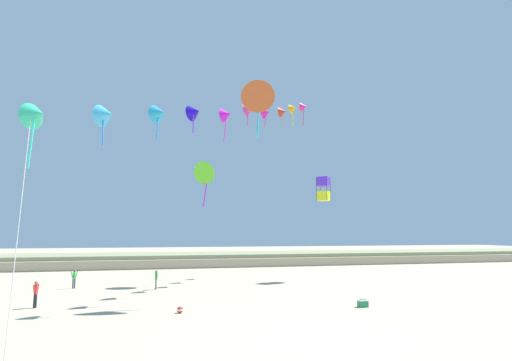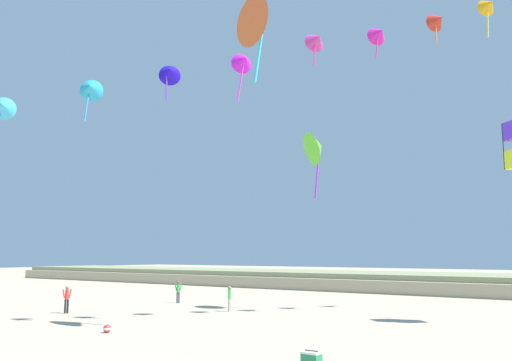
{
  "view_description": "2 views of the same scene",
  "coord_description": "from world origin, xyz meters",
  "px_view_note": "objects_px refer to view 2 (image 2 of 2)",
  "views": [
    {
      "loc": [
        -7.12,
        -16.07,
        4.38
      ],
      "look_at": [
        -0.25,
        11.11,
        8.14
      ],
      "focal_mm": 28.0,
      "sensor_mm": 36.0,
      "label": 1
    },
    {
      "loc": [
        14.07,
        -8.59,
        3.42
      ],
      "look_at": [
        -2.38,
        13.95,
        7.23
      ],
      "focal_mm": 38.0,
      "sensor_mm": 36.0,
      "label": 2
    }
  ],
  "objects_px": {
    "beach_cooler": "(312,359)",
    "beach_ball": "(107,329)",
    "large_kite_high_solo": "(259,23)",
    "person_near_right": "(178,290)",
    "person_mid_center": "(67,297)",
    "person_near_left": "(229,297)",
    "large_kite_mid_trail": "(317,148)"
  },
  "relations": [
    {
      "from": "person_near_right",
      "to": "beach_ball",
      "type": "height_order",
      "value": "person_near_right"
    },
    {
      "from": "person_mid_center",
      "to": "large_kite_high_solo",
      "type": "xyz_separation_m",
      "value": [
        13.79,
        0.1,
        13.29
      ]
    },
    {
      "from": "person_near_right",
      "to": "large_kite_high_solo",
      "type": "bearing_deg",
      "value": -32.92
    },
    {
      "from": "large_kite_high_solo",
      "to": "person_mid_center",
      "type": "bearing_deg",
      "value": -179.58
    },
    {
      "from": "person_near_left",
      "to": "beach_cooler",
      "type": "height_order",
      "value": "person_near_left"
    },
    {
      "from": "person_near_right",
      "to": "person_mid_center",
      "type": "height_order",
      "value": "person_mid_center"
    },
    {
      "from": "large_kite_high_solo",
      "to": "beach_cooler",
      "type": "bearing_deg",
      "value": -40.8
    },
    {
      "from": "person_mid_center",
      "to": "large_kite_high_solo",
      "type": "height_order",
      "value": "large_kite_high_solo"
    },
    {
      "from": "large_kite_high_solo",
      "to": "beach_ball",
      "type": "bearing_deg",
      "value": -145.38
    },
    {
      "from": "large_kite_high_solo",
      "to": "beach_cooler",
      "type": "height_order",
      "value": "large_kite_high_solo"
    },
    {
      "from": "person_near_left",
      "to": "beach_ball",
      "type": "bearing_deg",
      "value": -82.82
    },
    {
      "from": "beach_ball",
      "to": "beach_cooler",
      "type": "bearing_deg",
      "value": -4.34
    },
    {
      "from": "beach_cooler",
      "to": "person_near_right",
      "type": "bearing_deg",
      "value": 144.64
    },
    {
      "from": "beach_cooler",
      "to": "person_mid_center",
      "type": "bearing_deg",
      "value": 166.74
    },
    {
      "from": "large_kite_high_solo",
      "to": "beach_cooler",
      "type": "xyz_separation_m",
      "value": [
        5.34,
        -4.61,
        -13.99
      ]
    },
    {
      "from": "beach_cooler",
      "to": "large_kite_mid_trail",
      "type": "bearing_deg",
      "value": 118.71
    },
    {
      "from": "person_mid_center",
      "to": "large_kite_mid_trail",
      "type": "relative_size",
      "value": 0.36
    },
    {
      "from": "person_near_right",
      "to": "large_kite_high_solo",
      "type": "height_order",
      "value": "large_kite_high_solo"
    },
    {
      "from": "person_near_left",
      "to": "large_kite_mid_trail",
      "type": "distance_m",
      "value": 10.71
    },
    {
      "from": "person_near_left",
      "to": "person_mid_center",
      "type": "relative_size",
      "value": 0.96
    },
    {
      "from": "person_near_left",
      "to": "person_near_right",
      "type": "height_order",
      "value": "person_near_right"
    },
    {
      "from": "person_near_right",
      "to": "person_mid_center",
      "type": "distance_m",
      "value": 8.67
    },
    {
      "from": "person_near_left",
      "to": "large_kite_mid_trail",
      "type": "xyz_separation_m",
      "value": [
        4.23,
        3.43,
        9.22
      ]
    },
    {
      "from": "beach_ball",
      "to": "large_kite_mid_trail",
      "type": "bearing_deg",
      "value": 77.67
    },
    {
      "from": "person_near_right",
      "to": "large_kite_mid_trail",
      "type": "xyz_separation_m",
      "value": [
        10.68,
        1.2,
        9.2
      ]
    },
    {
      "from": "person_near_left",
      "to": "large_kite_high_solo",
      "type": "relative_size",
      "value": 0.37
    },
    {
      "from": "large_kite_mid_trail",
      "to": "beach_cooler",
      "type": "xyz_separation_m",
      "value": [
        7.87,
        -14.36,
        -9.88
      ]
    },
    {
      "from": "beach_cooler",
      "to": "beach_ball",
      "type": "relative_size",
      "value": 1.59
    },
    {
      "from": "person_mid_center",
      "to": "beach_ball",
      "type": "bearing_deg",
      "value": -23.94
    },
    {
      "from": "person_mid_center",
      "to": "beach_ball",
      "type": "relative_size",
      "value": 4.36
    },
    {
      "from": "person_near_left",
      "to": "large_kite_high_solo",
      "type": "distance_m",
      "value": 16.23
    },
    {
      "from": "person_near_left",
      "to": "beach_cooler",
      "type": "relative_size",
      "value": 2.62
    }
  ]
}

